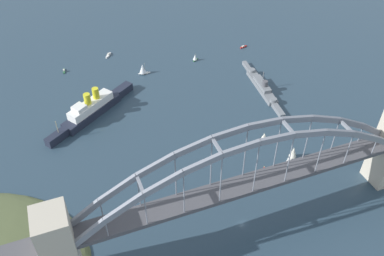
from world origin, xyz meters
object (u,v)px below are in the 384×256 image
object	(u,v)px
harbor_arch_bridge	(247,189)
naval_cruiser	(262,87)
small_boat_6	(243,47)
small_boat_1	(195,57)
small_boat_0	(264,136)
channel_marker_buoy	(264,168)
small_boat_2	(293,152)
small_boat_3	(64,71)
small_boat_4	(108,55)
ocean_liner	(92,109)
small_boat_5	(143,69)

from	to	relation	value
harbor_arch_bridge	naval_cruiser	xyz separation A→B (m)	(74.10, 112.95, -26.91)
naval_cruiser	small_boat_6	xyz separation A→B (m)	(16.65, 66.91, -1.92)
naval_cruiser	small_boat_1	size ratio (longest dim) A/B	11.65
small_boat_0	small_boat_6	size ratio (longest dim) A/B	0.82
naval_cruiser	small_boat_6	distance (m)	68.98
small_boat_1	channel_marker_buoy	size ratio (longest dim) A/B	2.48
small_boat_2	channel_marker_buoy	bearing A→B (deg)	-173.32
small_boat_1	small_boat_2	distance (m)	139.48
harbor_arch_bridge	small_boat_3	size ratio (longest dim) A/B	33.14
harbor_arch_bridge	small_boat_4	size ratio (longest dim) A/B	29.35
small_boat_1	small_boat_6	xyz separation A→B (m)	(51.21, 5.58, -2.42)
small_boat_2	channel_marker_buoy	distance (m)	23.26
small_boat_1	small_boat_3	size ratio (longest dim) A/B	0.89
harbor_arch_bridge	small_boat_2	world-z (taller)	harbor_arch_bridge
ocean_liner	small_boat_3	xyz separation A→B (m)	(-12.15, 69.09, -5.03)
ocean_liner	small_boat_2	xyz separation A→B (m)	(115.78, -93.31, -1.06)
ocean_liner	harbor_arch_bridge	bearing A→B (deg)	-64.75
naval_cruiser	small_boat_5	xyz separation A→B (m)	(-84.19, 57.20, 2.23)
small_boat_3	small_boat_5	bearing A→B (deg)	-23.94
naval_cruiser	small_boat_5	distance (m)	101.81
small_boat_5	small_boat_6	distance (m)	101.39
small_boat_3	channel_marker_buoy	bearing A→B (deg)	-57.51
small_boat_5	small_boat_6	bearing A→B (deg)	5.50
small_boat_6	naval_cruiser	bearing A→B (deg)	-103.97
naval_cruiser	small_boat_2	world-z (taller)	naval_cruiser
small_boat_0	small_boat_2	distance (m)	24.62
small_boat_3	small_boat_4	bearing A→B (deg)	16.71
ocean_liner	naval_cruiser	xyz separation A→B (m)	(134.92, -16.03, -3.21)
small_boat_1	small_boat_3	world-z (taller)	small_boat_1
naval_cruiser	small_boat_6	bearing A→B (deg)	76.03
ocean_liner	small_boat_0	world-z (taller)	ocean_liner
harbor_arch_bridge	channel_marker_buoy	bearing A→B (deg)	45.75
small_boat_5	channel_marker_buoy	bearing A→B (deg)	-72.89
small_boat_4	small_boat_1	bearing A→B (deg)	-27.03
small_boat_0	small_boat_6	bearing A→B (deg)	69.75
small_boat_2	channel_marker_buoy	xyz separation A→B (m)	(-22.81, -2.67, -3.67)
harbor_arch_bridge	small_boat_4	xyz separation A→B (m)	(-31.49, 210.51, -28.77)
small_boat_6	channel_marker_buoy	size ratio (longest dim) A/B	2.82
small_boat_3	small_boat_4	distance (m)	43.31
harbor_arch_bridge	small_boat_6	world-z (taller)	harbor_arch_bridge
ocean_liner	small_boat_1	size ratio (longest dim) A/B	10.84
small_boat_2	channel_marker_buoy	world-z (taller)	small_boat_2
harbor_arch_bridge	small_boat_5	bearing A→B (deg)	93.39
small_boat_0	ocean_liner	bearing A→B (deg)	146.58
channel_marker_buoy	small_boat_3	bearing A→B (deg)	122.49
small_boat_5	channel_marker_buoy	distance (m)	143.56
small_boat_5	naval_cruiser	bearing A→B (deg)	-34.19
small_boat_0	small_boat_3	size ratio (longest dim) A/B	0.83
small_boat_2	small_boat_3	distance (m)	206.77
small_boat_3	small_boat_5	world-z (taller)	small_boat_5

